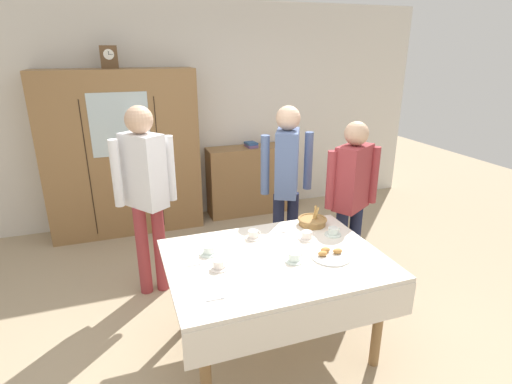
{
  "coord_description": "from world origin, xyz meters",
  "views": [
    {
      "loc": [
        -0.95,
        -2.5,
        2.13
      ],
      "look_at": [
        0.0,
        0.2,
        1.11
      ],
      "focal_mm": 28.11,
      "sensor_mm": 36.0,
      "label": 1
    }
  ],
  "objects": [
    {
      "name": "tea_cup_front_edge",
      "position": [
        0.1,
        -0.29,
        0.79
      ],
      "size": [
        0.13,
        0.13,
        0.06
      ],
      "color": "silver",
      "rests_on": "dining_table"
    },
    {
      "name": "tea_cup_near_right",
      "position": [
        0.56,
        -0.02,
        0.79
      ],
      "size": [
        0.13,
        0.13,
        0.06
      ],
      "color": "silver",
      "rests_on": "dining_table"
    },
    {
      "name": "dining_table",
      "position": [
        0.0,
        -0.23,
        0.66
      ],
      "size": [
        1.5,
        1.11,
        0.76
      ],
      "color": "olive",
      "rests_on": "ground"
    },
    {
      "name": "back_wall",
      "position": [
        0.0,
        2.65,
        1.35
      ],
      "size": [
        6.4,
        0.1,
        2.7
      ],
      "primitive_type": "cube",
      "color": "silver",
      "rests_on": "ground"
    },
    {
      "name": "tea_cup_back_edge",
      "position": [
        -0.43,
        0.0,
        0.79
      ],
      "size": [
        0.13,
        0.13,
        0.06
      ],
      "color": "silver",
      "rests_on": "dining_table"
    },
    {
      "name": "mantel_clock",
      "position": [
        -0.93,
        2.35,
        2.05
      ],
      "size": [
        0.18,
        0.11,
        0.24
      ],
      "color": "brown",
      "rests_on": "wall_cabinet"
    },
    {
      "name": "ground_plane",
      "position": [
        0.0,
        0.0,
        0.0
      ],
      "size": [
        12.0,
        12.0,
        0.0
      ],
      "primitive_type": "plane",
      "color": "tan",
      "rests_on": "ground"
    },
    {
      "name": "spoon_near_left",
      "position": [
        0.2,
        0.15,
        0.76
      ],
      "size": [
        0.12,
        0.02,
        0.01
      ],
      "color": "silver",
      "rests_on": "dining_table"
    },
    {
      "name": "pastry_plate",
      "position": [
        0.37,
        -0.32,
        0.77
      ],
      "size": [
        0.28,
        0.28,
        0.05
      ],
      "color": "white",
      "rests_on": "dining_table"
    },
    {
      "name": "person_behind_table_left",
      "position": [
        -0.77,
        0.87,
        1.05
      ],
      "size": [
        0.52,
        0.41,
        1.71
      ],
      "color": "#933338",
      "rests_on": "ground"
    },
    {
      "name": "bookshelf_low",
      "position": [
        0.71,
        2.41,
        0.46
      ],
      "size": [
        1.18,
        0.35,
        0.92
      ],
      "color": "olive",
      "rests_on": "ground"
    },
    {
      "name": "person_near_right_end",
      "position": [
        0.98,
        0.4,
        0.94
      ],
      "size": [
        0.52,
        0.36,
        1.56
      ],
      "color": "#191E38",
      "rests_on": "ground"
    },
    {
      "name": "spoon_far_right",
      "position": [
        -0.54,
        -0.12,
        0.76
      ],
      "size": [
        0.12,
        0.02,
        0.01
      ],
      "color": "silver",
      "rests_on": "dining_table"
    },
    {
      "name": "tea_cup_far_right",
      "position": [
        0.34,
        -0.01,
        0.79
      ],
      "size": [
        0.13,
        0.13,
        0.06
      ],
      "color": "white",
      "rests_on": "dining_table"
    },
    {
      "name": "person_behind_table_right",
      "position": [
        0.52,
        0.81,
        1.01
      ],
      "size": [
        0.52,
        0.41,
        1.66
      ],
      "color": "#191E38",
      "rests_on": "ground"
    },
    {
      "name": "bread_basket",
      "position": [
        0.5,
        0.21,
        0.79
      ],
      "size": [
        0.24,
        0.24,
        0.16
      ],
      "color": "#9E7542",
      "rests_on": "dining_table"
    },
    {
      "name": "tea_cup_near_left",
      "position": [
        -0.04,
        0.14,
        0.79
      ],
      "size": [
        0.13,
        0.13,
        0.06
      ],
      "color": "white",
      "rests_on": "dining_table"
    },
    {
      "name": "wall_cabinet",
      "position": [
        -0.9,
        2.35,
        0.97
      ],
      "size": [
        1.75,
        0.46,
        1.93
      ],
      "color": "olive",
      "rests_on": "ground"
    },
    {
      "name": "spoon_front_edge",
      "position": [
        -0.5,
        -0.55,
        0.76
      ],
      "size": [
        0.12,
        0.02,
        0.01
      ],
      "color": "silver",
      "rests_on": "dining_table"
    },
    {
      "name": "tea_cup_mid_right",
      "position": [
        -0.41,
        -0.22,
        0.79
      ],
      "size": [
        0.13,
        0.13,
        0.06
      ],
      "color": "white",
      "rests_on": "dining_table"
    },
    {
      "name": "book_stack",
      "position": [
        0.71,
        2.41,
        0.95
      ],
      "size": [
        0.15,
        0.22,
        0.06
      ],
      "color": "#664C7A",
      "rests_on": "bookshelf_low"
    }
  ]
}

